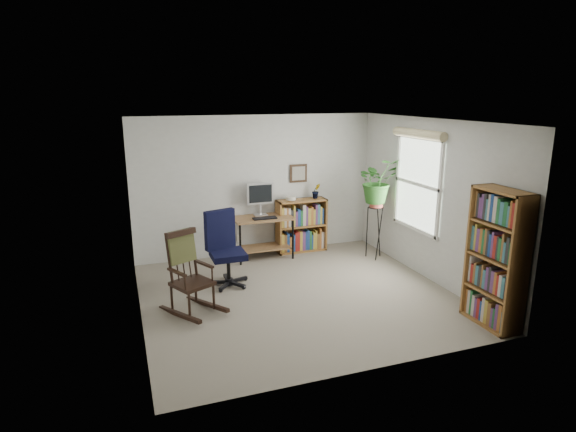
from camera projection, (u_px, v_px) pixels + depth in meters
name	position (u px, v px, depth m)	size (l,w,h in m)	color
floor	(298.00, 295.00, 6.73)	(4.20, 4.00, 0.00)	gray
ceiling	(299.00, 121.00, 6.14)	(4.20, 4.00, 0.00)	silver
wall_back	(257.00, 186.00, 8.26)	(4.20, 0.00, 2.40)	silver
wall_front	(372.00, 259.00, 4.61)	(4.20, 0.00, 2.40)	silver
wall_left	(134.00, 226.00, 5.75)	(0.00, 4.00, 2.40)	silver
wall_right	(430.00, 201.00, 7.12)	(0.00, 4.00, 2.40)	silver
window	(417.00, 184.00, 7.33)	(0.12, 1.20, 1.50)	white
desk	(263.00, 237.00, 8.20)	(0.99, 0.55, 0.72)	olive
monitor	(260.00, 199.00, 8.17)	(0.46, 0.16, 0.56)	silver
keyboard	(265.00, 218.00, 8.00)	(0.40, 0.15, 0.03)	black
office_chair	(228.00, 249.00, 6.96)	(0.61, 0.61, 1.12)	black
rocking_chair	(192.00, 273.00, 6.09)	(0.56, 0.93, 1.08)	black
low_bookshelf	(301.00, 225.00, 8.52)	(0.89, 0.30, 0.94)	olive
tall_bookshelf	(496.00, 259.00, 5.70)	(0.31, 0.73, 1.68)	olive
plant_stand	(375.00, 228.00, 8.14)	(0.29, 0.29, 1.05)	black
spider_plant	(378.00, 159.00, 7.85)	(1.69, 1.88, 1.46)	#2A6222
potted_plant_small	(316.00, 195.00, 8.49)	(0.13, 0.24, 0.11)	#2A6222
framed_picture	(299.00, 173.00, 8.43)	(0.32, 0.04, 0.32)	black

